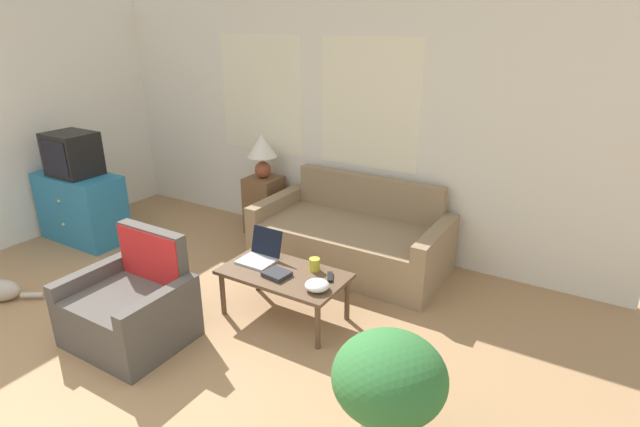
% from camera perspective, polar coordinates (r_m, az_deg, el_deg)
% --- Properties ---
extents(ground_plane, '(16.00, 16.00, 0.00)m').
position_cam_1_polar(ground_plane, '(3.82, -30.63, -20.13)').
color(ground_plane, '#A87F56').
extents(wall_back, '(6.45, 0.06, 2.60)m').
position_cam_1_polar(wall_back, '(5.51, -0.09, 10.39)').
color(wall_back, white).
rests_on(wall_back, ground_plane).
extents(wall_left, '(0.05, 4.49, 2.60)m').
position_cam_1_polar(wall_left, '(6.33, -31.56, 8.67)').
color(wall_left, white).
rests_on(wall_left, ground_plane).
extents(couch, '(1.90, 0.95, 0.85)m').
position_cam_1_polar(couch, '(5.08, 3.76, -2.93)').
color(couch, '#937A5B').
rests_on(couch, ground_plane).
extents(armchair, '(0.86, 0.72, 0.84)m').
position_cam_1_polar(armchair, '(4.19, -20.54, -10.11)').
color(armchair, '#514C47').
rests_on(armchair, ground_plane).
extents(tv_dresser, '(0.99, 0.51, 0.77)m').
position_cam_1_polar(tv_dresser, '(6.19, -25.53, 0.62)').
color(tv_dresser, teal).
rests_on(tv_dresser, ground_plane).
extents(television, '(0.51, 0.42, 0.47)m').
position_cam_1_polar(television, '(6.02, -26.47, 6.10)').
color(television, black).
rests_on(television, tv_dresser).
extents(side_table, '(0.37, 0.37, 0.66)m').
position_cam_1_polar(side_table, '(5.85, -6.37, 1.00)').
color(side_table, brown).
rests_on(side_table, ground_plane).
extents(table_lamp, '(0.34, 0.34, 0.50)m').
position_cam_1_polar(table_lamp, '(5.66, -6.64, 7.22)').
color(table_lamp, brown).
rests_on(table_lamp, side_table).
extents(coffee_table, '(1.04, 0.57, 0.42)m').
position_cam_1_polar(coffee_table, '(4.14, -4.16, -7.26)').
color(coffee_table, brown).
rests_on(coffee_table, ground_plane).
extents(laptop, '(0.30, 0.31, 0.25)m').
position_cam_1_polar(laptop, '(4.31, -6.82, -4.60)').
color(laptop, '#B7B7BC').
rests_on(laptop, coffee_table).
extents(cup_navy, '(0.09, 0.09, 0.11)m').
position_cam_1_polar(cup_navy, '(4.11, -0.63, -5.85)').
color(cup_navy, gold).
rests_on(cup_navy, coffee_table).
extents(snack_bowl, '(0.19, 0.19, 0.08)m').
position_cam_1_polar(snack_bowl, '(3.84, -0.34, -8.20)').
color(snack_bowl, white).
rests_on(snack_bowl, coffee_table).
extents(book_red, '(0.22, 0.19, 0.04)m').
position_cam_1_polar(book_red, '(4.06, -4.96, -6.90)').
color(book_red, '#2D2D33').
rests_on(book_red, coffee_table).
extents(tv_remote, '(0.11, 0.15, 0.02)m').
position_cam_1_polar(tv_remote, '(4.01, 1.15, -7.26)').
color(tv_remote, black).
rests_on(tv_remote, coffee_table).
extents(potted_plant, '(0.64, 0.64, 0.75)m').
position_cam_1_polar(potted_plant, '(2.94, 7.88, -18.65)').
color(potted_plant, '#BCB2A3').
rests_on(potted_plant, ground_plane).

